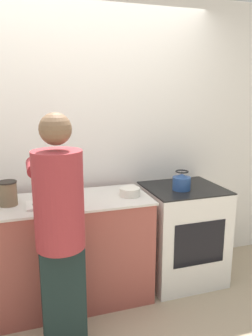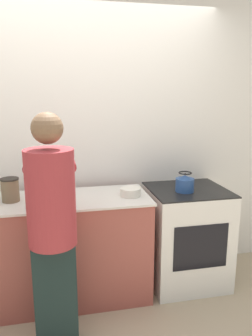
% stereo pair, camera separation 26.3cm
% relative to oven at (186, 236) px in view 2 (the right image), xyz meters
% --- Properties ---
extents(ground_plane, '(12.00, 12.00, 0.00)m').
position_rel_oven_xyz_m(ground_plane, '(-0.90, -0.32, -0.45)').
color(ground_plane, tan).
extents(wall_back, '(8.00, 0.05, 2.60)m').
position_rel_oven_xyz_m(wall_back, '(-0.90, 0.38, 0.85)').
color(wall_back, white).
rests_on(wall_back, ground_plane).
extents(counter, '(1.77, 0.60, 0.90)m').
position_rel_oven_xyz_m(counter, '(-1.28, -0.03, -0.00)').
color(counter, '#9E4C42').
rests_on(counter, ground_plane).
extents(oven, '(0.68, 0.63, 0.90)m').
position_rel_oven_xyz_m(oven, '(0.00, 0.00, 0.00)').
color(oven, silver).
rests_on(oven, ground_plane).
extents(person, '(0.36, 0.60, 1.62)m').
position_rel_oven_xyz_m(person, '(-1.18, -0.55, 0.43)').
color(person, black).
rests_on(person, ground_plane).
extents(cutting_board, '(0.30, 0.21, 0.02)m').
position_rel_oven_xyz_m(cutting_board, '(-1.23, -0.11, 0.45)').
color(cutting_board, silver).
rests_on(cutting_board, counter).
extents(knife, '(0.24, 0.10, 0.01)m').
position_rel_oven_xyz_m(knife, '(-1.22, -0.10, 0.47)').
color(knife, silver).
rests_on(knife, cutting_board).
extents(kettle, '(0.16, 0.16, 0.17)m').
position_rel_oven_xyz_m(kettle, '(-0.06, -0.06, 0.52)').
color(kettle, '#284C8C').
rests_on(kettle, oven).
extents(bowl_mixing, '(0.17, 0.17, 0.07)m').
position_rel_oven_xyz_m(bowl_mixing, '(-0.55, -0.08, 0.48)').
color(bowl_mixing, silver).
rests_on(bowl_mixing, counter).
extents(canister_jar, '(0.14, 0.14, 0.19)m').
position_rel_oven_xyz_m(canister_jar, '(-1.51, -0.01, 0.54)').
color(canister_jar, '#756047').
rests_on(canister_jar, counter).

